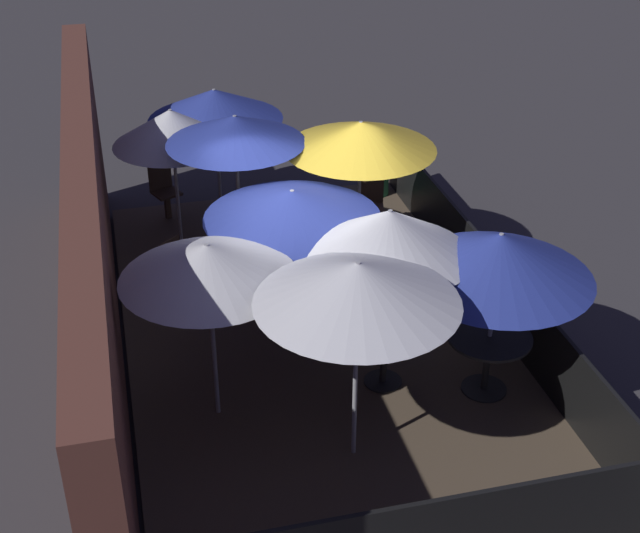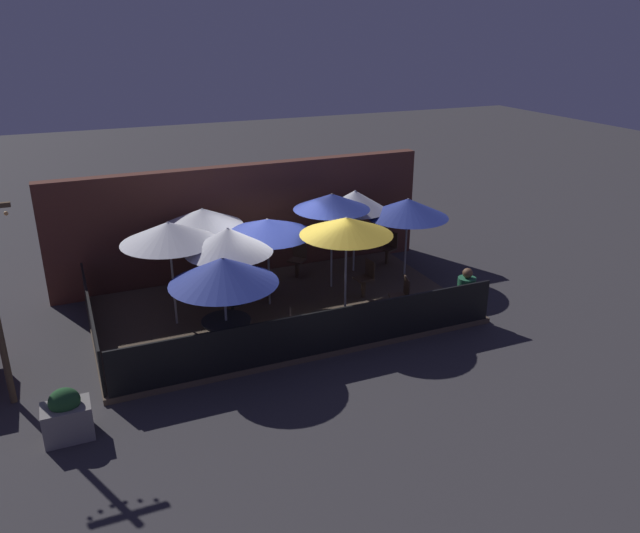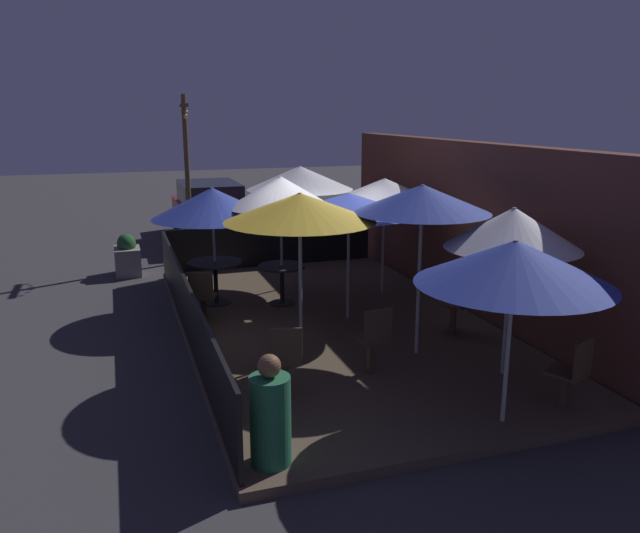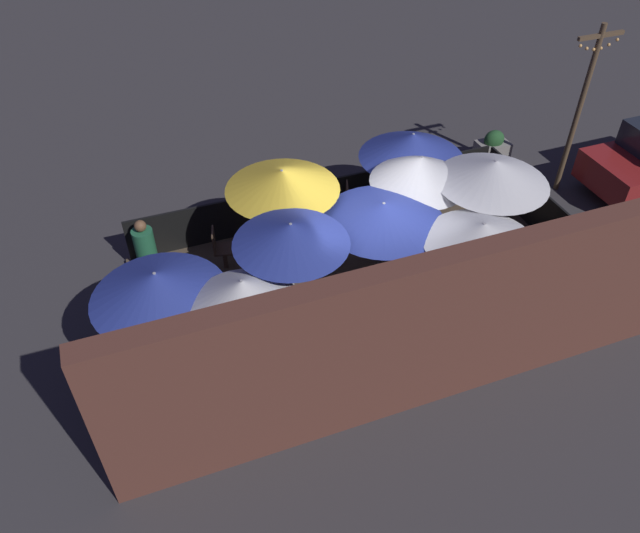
# 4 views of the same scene
# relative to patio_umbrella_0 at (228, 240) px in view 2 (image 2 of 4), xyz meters

# --- Properties ---
(ground_plane) EXTENTS (60.00, 60.00, 0.00)m
(ground_plane) POSITION_rel_patio_umbrella_0_xyz_m (1.30, 0.55, -2.18)
(ground_plane) COLOR #383538
(patio_deck) EXTENTS (8.52, 4.90, 0.12)m
(patio_deck) POSITION_rel_patio_umbrella_0_xyz_m (1.30, 0.55, -2.12)
(patio_deck) COLOR brown
(patio_deck) RESTS_ON ground_plane
(building_wall) EXTENTS (10.12, 0.36, 3.04)m
(building_wall) POSITION_rel_patio_umbrella_0_xyz_m (1.30, 3.23, -0.66)
(building_wall) COLOR brown
(building_wall) RESTS_ON ground_plane
(fence_front) EXTENTS (8.32, 0.05, 0.95)m
(fence_front) POSITION_rel_patio_umbrella_0_xyz_m (1.30, -1.85, -1.58)
(fence_front) COLOR black
(fence_front) RESTS_ON patio_deck
(fence_side_left) EXTENTS (0.05, 4.70, 0.95)m
(fence_side_left) POSITION_rel_patio_umbrella_0_xyz_m (-2.91, 0.55, -1.58)
(fence_side_left) COLOR black
(fence_side_left) RESTS_ON patio_deck
(patio_umbrella_0) EXTENTS (1.89, 1.89, 2.33)m
(patio_umbrella_0) POSITION_rel_patio_umbrella_0_xyz_m (0.00, 0.00, 0.00)
(patio_umbrella_0) COLOR #B2B2B7
(patio_umbrella_0) RESTS_ON patio_deck
(patio_umbrella_1) EXTENTS (2.17, 2.17, 2.12)m
(patio_umbrella_1) POSITION_rel_patio_umbrella_0_xyz_m (-0.43, -1.14, -0.21)
(patio_umbrella_1) COLOR #B2B2B7
(patio_umbrella_1) RESTS_ON patio_deck
(patio_umbrella_2) EXTENTS (1.90, 1.90, 2.46)m
(patio_umbrella_2) POSITION_rel_patio_umbrella_0_xyz_m (2.95, 1.23, 0.20)
(patio_umbrella_2) COLOR #B2B2B7
(patio_umbrella_2) RESTS_ON patio_deck
(patio_umbrella_3) EXTENTS (2.17, 2.17, 2.14)m
(patio_umbrella_3) POSITION_rel_patio_umbrella_0_xyz_m (1.15, 0.85, -0.10)
(patio_umbrella_3) COLOR #B2B2B7
(patio_umbrella_3) RESTS_ON patio_deck
(patio_umbrella_4) EXTENTS (1.92, 1.92, 2.22)m
(patio_umbrella_4) POSITION_rel_patio_umbrella_0_xyz_m (-0.08, 2.03, -0.05)
(patio_umbrella_4) COLOR #B2B2B7
(patio_umbrella_4) RESTS_ON patio_deck
(patio_umbrella_5) EXTENTS (2.14, 2.14, 2.10)m
(patio_umbrella_5) POSITION_rel_patio_umbrella_0_xyz_m (5.12, 1.23, -0.20)
(patio_umbrella_5) COLOR #B2B2B7
(patio_umbrella_5) RESTS_ON patio_deck
(patio_umbrella_6) EXTENTS (1.74, 1.74, 2.25)m
(patio_umbrella_6) POSITION_rel_patio_umbrella_0_xyz_m (3.96, 2.01, -0.07)
(patio_umbrella_6) COLOR #B2B2B7
(patio_umbrella_6) RESTS_ON patio_deck
(patio_umbrella_7) EXTENTS (2.09, 2.09, 2.37)m
(patio_umbrella_7) POSITION_rel_patio_umbrella_0_xyz_m (2.57, -0.41, 0.11)
(patio_umbrella_7) COLOR #B2B2B7
(patio_umbrella_7) RESTS_ON patio_deck
(patio_umbrella_8) EXTENTS (2.09, 2.09, 2.40)m
(patio_umbrella_8) POSITION_rel_patio_umbrella_0_xyz_m (-1.12, 0.69, 0.11)
(patio_umbrella_8) COLOR #B2B2B7
(patio_umbrella_8) RESTS_ON patio_deck
(dining_table_0) EXTENTS (0.85, 0.85, 0.72)m
(dining_table_0) POSITION_rel_patio_umbrella_0_xyz_m (0.00, 0.00, -1.48)
(dining_table_0) COLOR black
(dining_table_0) RESTS_ON patio_deck
(dining_table_1) EXTENTS (1.00, 1.00, 0.78)m
(dining_table_1) POSITION_rel_patio_umbrella_0_xyz_m (-0.43, -1.14, -1.43)
(dining_table_1) COLOR black
(dining_table_1) RESTS_ON patio_deck
(patio_chair_0) EXTENTS (0.51, 0.51, 0.92)m
(patio_chair_0) POSITION_rel_patio_umbrella_0_xyz_m (0.68, -1.53, -1.56)
(patio_chair_0) COLOR #4C3828
(patio_chair_0) RESTS_ON patio_deck
(patio_chair_1) EXTENTS (0.57, 0.57, 0.94)m
(patio_chair_1) POSITION_rel_patio_umbrella_0_xyz_m (2.42, 2.21, -1.54)
(patio_chair_1) COLOR #4C3828
(patio_chair_1) RESTS_ON patio_deck
(patio_chair_2) EXTENTS (0.52, 0.52, 0.90)m
(patio_chair_2) POSITION_rel_patio_umbrella_0_xyz_m (5.13, 2.13, -1.57)
(patio_chair_2) COLOR #4C3828
(patio_chair_2) RESTS_ON patio_deck
(patio_chair_3) EXTENTS (0.49, 0.49, 0.94)m
(patio_chair_3) POSITION_rel_patio_umbrella_0_xyz_m (3.74, -0.95, -1.54)
(patio_chair_3) COLOR #4C3828
(patio_chair_3) RESTS_ON patio_deck
(patio_chair_4) EXTENTS (0.44, 0.44, 0.95)m
(patio_chair_4) POSITION_rel_patio_umbrella_0_xyz_m (3.47, 0.32, -1.53)
(patio_chair_4) COLOR #4C3828
(patio_chair_4) RESTS_ON patio_deck
(patron_0) EXTENTS (0.51, 0.51, 1.16)m
(patron_0) POSITION_rel_patio_umbrella_0_xyz_m (5.13, -1.49, -1.55)
(patron_0) COLOR #236642
(patron_0) RESTS_ON patio_deck
(planter_box) EXTENTS (0.78, 0.55, 0.93)m
(planter_box) POSITION_rel_patio_umbrella_0_xyz_m (-3.56, -2.61, -1.76)
(planter_box) COLOR gray
(planter_box) RESTS_ON ground_plane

